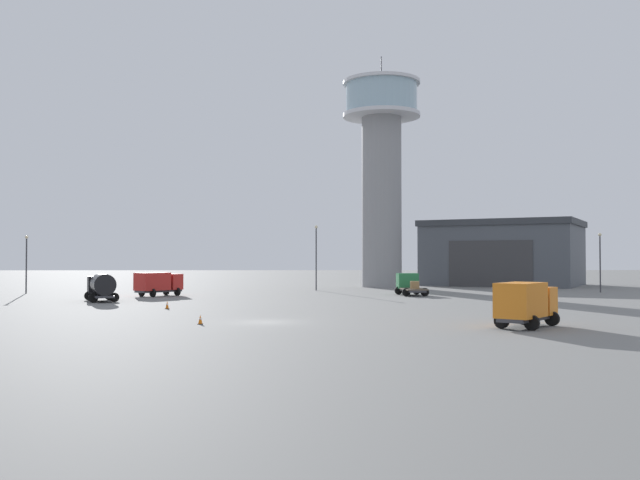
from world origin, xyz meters
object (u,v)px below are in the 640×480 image
truck_flatbed_green (410,285)px  traffic_cone_near_right (200,320)px  truck_box_red (158,283)px  light_post_centre (26,258)px  light_post_east (316,252)px  control_tower (382,159)px  light_post_west (600,257)px  truck_box_orange (526,302)px  traffic_cone_near_left (167,305)px  truck_fuel_tanker_black (102,286)px

truck_flatbed_green → traffic_cone_near_right: size_ratio=9.75×
truck_box_red → light_post_centre: bearing=112.3°
light_post_east → traffic_cone_near_right: bearing=-100.4°
control_tower → light_post_west: control_tower is taller
truck_box_red → traffic_cone_near_right: 36.58m
truck_box_orange → truck_flatbed_green: (-1.65, 39.73, -0.39)m
light_post_west → light_post_centre: size_ratio=1.05×
light_post_east → traffic_cone_near_right: size_ratio=13.88×
truck_box_red → light_post_east: bearing=-12.2°
truck_box_red → traffic_cone_near_left: bearing=-124.1°
truck_box_red → truck_flatbed_green: bearing=-44.7°
truck_flatbed_green → light_post_east: (-11.45, 12.15, 4.17)m
control_tower → light_post_east: bearing=-134.5°
truck_box_orange → traffic_cone_near_left: truck_box_orange is taller
truck_box_red → light_post_east: (19.39, 14.07, 3.84)m
truck_box_orange → light_post_east: bearing=53.7°
truck_flatbed_green → light_post_east: light_post_east is taller
truck_box_red → light_post_west: 57.91m
light_post_east → truck_box_orange: bearing=-75.8°
traffic_cone_near_left → traffic_cone_near_right: size_ratio=1.08×
truck_fuel_tanker_black → truck_box_red: 10.63m
truck_box_orange → traffic_cone_near_left: 32.29m
light_post_west → light_post_centre: bearing=-179.3°
truck_box_red → traffic_cone_near_left: 21.30m
truck_fuel_tanker_black → light_post_east: (23.27, 23.96, 3.81)m
truck_fuel_tanker_black → truck_flatbed_green: (34.72, 11.81, -0.37)m
truck_flatbed_green → light_post_west: 27.30m
truck_box_orange → light_post_east: (-13.10, 51.88, 3.79)m
traffic_cone_near_left → truck_box_red: bearing=104.1°
truck_flatbed_green → light_post_centre: light_post_centre is taller
truck_fuel_tanker_black → traffic_cone_near_left: bearing=-162.7°
control_tower → truck_box_red: bearing=-140.3°
control_tower → light_post_centre: (-48.43, -18.34, -15.73)m
truck_flatbed_green → light_post_centre: size_ratio=0.86×
light_post_centre → truck_fuel_tanker_black: bearing=-48.4°
truck_flatbed_green → truck_box_orange: bearing=177.4°
traffic_cone_near_left → light_post_west: bearing=28.3°
control_tower → truck_fuel_tanker_black: 51.98m
truck_box_red → traffic_cone_near_right: size_ratio=8.65×
control_tower → light_post_east: control_tower is taller
truck_flatbed_green → traffic_cone_near_right: bearing=146.0°
truck_box_orange → traffic_cone_near_left: (-27.30, 17.19, -1.33)m
control_tower → traffic_cone_near_left: size_ratio=51.10×
truck_flatbed_green → truck_box_red: bearing=88.5°
truck_box_orange → light_post_east: light_post_east is taller
light_post_centre → traffic_cone_near_right: (28.83, -41.57, -4.25)m
truck_box_red → light_post_west: (57.34, 7.45, 3.17)m
truck_box_red → traffic_cone_near_right: truck_box_red is taller
truck_flatbed_green → light_post_west: bearing=-83.2°
light_post_west → traffic_cone_near_right: 63.49m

